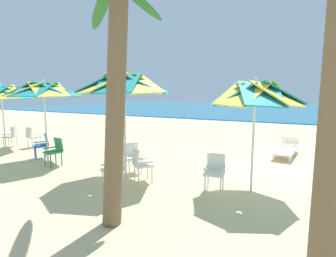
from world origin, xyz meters
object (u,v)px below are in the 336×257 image
beach_umbrella_2 (44,90)px  beach_umbrella_3 (1,93)px  plastic_chair_2 (115,167)px  plastic_chair_6 (32,136)px  plastic_chair_3 (141,163)px  beach_umbrella_0 (255,95)px  plastic_chair_5 (55,150)px  plastic_chair_1 (132,156)px  plastic_chair_4 (43,144)px  beachgoer_seated (326,125)px  plastic_chair_0 (215,170)px  sun_lounger_1 (286,148)px  plastic_chair_7 (11,135)px  beach_umbrella_1 (124,85)px  palm_tree_1 (113,78)px

beach_umbrella_2 → beach_umbrella_3: (-3.21, 0.47, -0.07)m
plastic_chair_2 → plastic_chair_6: size_ratio=1.00×
plastic_chair_3 → beach_umbrella_0: bearing=14.5°
beach_umbrella_0 → plastic_chair_5: beach_umbrella_0 is taller
beach_umbrella_2 → plastic_chair_1: bearing=6.2°
plastic_chair_4 → beachgoer_seated: bearing=55.1°
plastic_chair_0 → beachgoer_seated: 13.69m
plastic_chair_1 → plastic_chair_5: same height
plastic_chair_0 → plastic_chair_4: (-6.26, 0.14, 0.00)m
plastic_chair_2 → plastic_chair_3: same height
sun_lounger_1 → plastic_chair_2: bearing=-122.6°
plastic_chair_1 → plastic_chair_7: 6.66m
plastic_chair_0 → sun_lounger_1: size_ratio=0.39×
beach_umbrella_0 → plastic_chair_4: bearing=-178.0°
beach_umbrella_0 → plastic_chair_6: (-9.00, 0.72, -1.72)m
plastic_chair_5 → plastic_chair_3: bearing=-0.1°
plastic_chair_6 → plastic_chair_7: bearing=-159.8°
beach_umbrella_0 → plastic_chair_4: size_ratio=3.01×
plastic_chair_5 → beach_umbrella_2: bearing=162.8°
plastic_chair_2 → plastic_chair_3: size_ratio=1.00×
beach_umbrella_1 → plastic_chair_4: beach_umbrella_1 is taller
plastic_chair_2 → beachgoer_seated: 15.16m
plastic_chair_4 → beach_umbrella_3: 3.20m
plastic_chair_1 → plastic_chair_3: (0.65, -0.54, 0.00)m
plastic_chair_0 → palm_tree_1: palm_tree_1 is taller
plastic_chair_3 → plastic_chair_4: bearing=174.3°
plastic_chair_3 → plastic_chair_6: size_ratio=1.00×
beach_umbrella_0 → plastic_chair_2: size_ratio=3.01×
plastic_chair_4 → plastic_chair_5: size_ratio=1.00×
beach_umbrella_1 → plastic_chair_0: bearing=5.8°
plastic_chair_2 → sun_lounger_1: (3.43, 5.35, -0.22)m
plastic_chair_4 → beach_umbrella_3: (-2.65, 0.23, 1.78)m
plastic_chair_7 → plastic_chair_4: bearing=-12.4°
beach_umbrella_0 → plastic_chair_2: beach_umbrella_0 is taller
plastic_chair_5 → beachgoer_seated: size_ratio=0.94×
plastic_chair_4 → palm_tree_1: (5.13, -2.28, 2.01)m
beach_umbrella_1 → plastic_chair_2: (0.17, -0.65, -1.97)m
beach_umbrella_3 → plastic_chair_7: bearing=120.5°
plastic_chair_2 → beach_umbrella_3: bearing=169.4°
beach_umbrella_2 → sun_lounger_1: bearing=33.4°
beach_umbrella_0 → beach_umbrella_3: beach_umbrella_3 is taller
plastic_chair_2 → beach_umbrella_2: bearing=167.3°
plastic_chair_5 → plastic_chair_7: 4.19m
plastic_chair_4 → plastic_chair_2: bearing=-14.2°
beach_umbrella_0 → plastic_chair_4: beach_umbrella_0 is taller
palm_tree_1 → plastic_chair_3: bearing=111.5°
beach_umbrella_1 → beach_umbrella_3: size_ratio=1.07×
beachgoer_seated → beach_umbrella_3: bearing=-132.5°
sun_lounger_1 → plastic_chair_3: bearing=-123.0°
beach_umbrella_2 → plastic_chair_7: (-3.45, 0.88, -1.85)m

